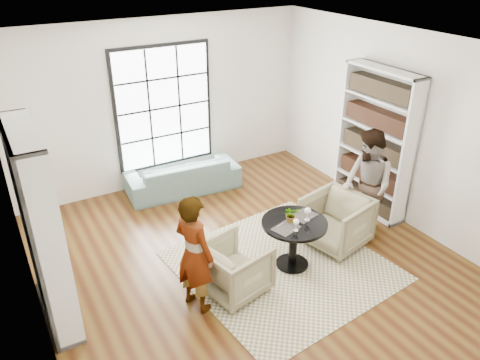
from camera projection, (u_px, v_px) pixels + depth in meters
ground at (249, 260)px, 6.72m from camera, size 6.00×6.00×0.00m
room_shell at (230, 168)px, 6.57m from camera, size 6.00×6.01×6.00m
rug at (282, 266)px, 6.60m from camera, size 2.87×2.87×0.01m
pedestal_table at (294, 234)px, 6.39m from camera, size 0.90×0.90×0.72m
sofa at (183, 175)px, 8.50m from camera, size 2.08×0.96×0.59m
armchair_left at (235, 268)px, 6.00m from camera, size 0.93×0.91×0.71m
armchair_right at (336, 221)px, 6.92m from camera, size 1.03×1.01×0.79m
person_left at (194, 254)px, 5.56m from camera, size 0.54×0.66×1.56m
person_right at (367, 185)px, 6.96m from camera, size 0.83×0.96×1.71m
placemat_left at (286, 228)px, 6.16m from camera, size 0.40×0.34×0.01m
placemat_right at (304, 216)px, 6.44m from camera, size 0.40×0.34×0.01m
cutlery_left at (286, 228)px, 6.16m from camera, size 0.20×0.25×0.01m
cutlery_right at (304, 215)px, 6.43m from camera, size 0.20×0.25×0.01m
wine_glass_left at (296, 222)px, 6.06m from camera, size 0.08×0.08×0.18m
wine_glass_right at (308, 211)px, 6.28m from camera, size 0.09×0.09×0.20m
flower_centerpiece at (291, 214)px, 6.26m from camera, size 0.24×0.22×0.23m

